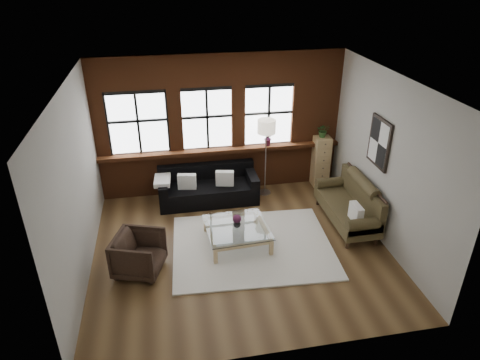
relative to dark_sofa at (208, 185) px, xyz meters
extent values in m
plane|color=#51371D|center=(0.39, -1.90, -0.40)|extent=(5.50, 5.50, 0.00)
plane|color=white|center=(0.39, -1.90, 2.80)|extent=(5.50, 5.50, 0.00)
plane|color=#A8A59C|center=(0.39, 0.60, 1.20)|extent=(5.50, 0.00, 5.50)
plane|color=#A8A59C|center=(0.39, -4.40, 1.20)|extent=(5.50, 0.00, 5.50)
plane|color=#A8A59C|center=(-2.36, -1.90, 1.20)|extent=(0.00, 5.00, 5.00)
plane|color=#A8A59C|center=(3.14, -1.90, 1.20)|extent=(0.00, 5.00, 5.00)
cube|color=brown|center=(0.39, 0.45, 0.64)|extent=(5.50, 0.30, 0.08)
cube|color=white|center=(0.62, -1.91, -0.38)|extent=(3.15, 2.54, 0.03)
cube|color=white|center=(-0.47, -0.10, 0.19)|extent=(0.42, 0.20, 0.34)
cube|color=white|center=(0.37, -0.10, 0.19)|extent=(0.42, 0.22, 0.34)
cube|color=white|center=(2.61, -2.03, 0.22)|extent=(0.14, 0.38, 0.34)
imported|color=black|center=(-1.47, -2.24, -0.03)|extent=(1.02, 1.00, 0.74)
imported|color=#B2B2B2|center=(0.35, -1.74, 0.06)|extent=(0.16, 0.16, 0.15)
sphere|color=#571D40|center=(0.35, -1.74, 0.17)|extent=(0.16, 0.16, 0.16)
cube|color=tan|center=(2.76, 0.34, 0.22)|extent=(0.38, 0.38, 1.23)
imported|color=#2D5923|center=(2.76, 0.34, 0.99)|extent=(0.36, 0.33, 0.32)
imported|color=#571D40|center=(1.48, 0.42, 0.86)|extent=(0.23, 0.20, 0.36)
camera|label=1|loc=(-0.84, -8.45, 4.55)|focal=32.00mm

